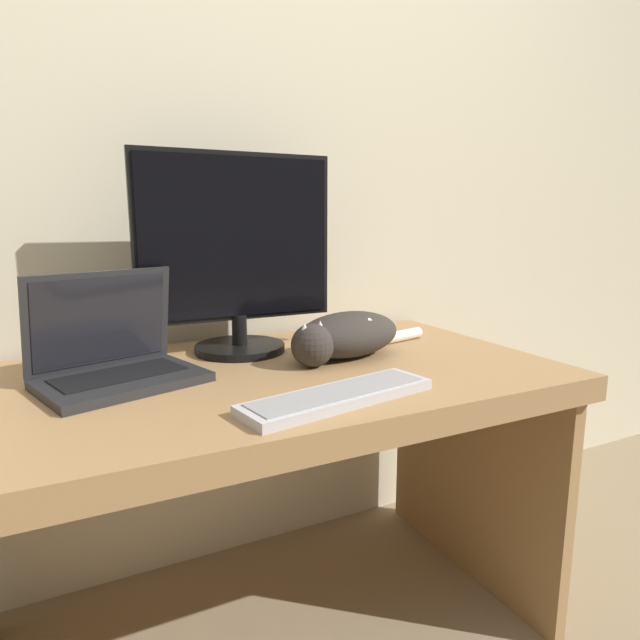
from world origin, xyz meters
name	(u,v)px	position (x,y,z in m)	size (l,w,h in m)	color
wall_back	(206,136)	(0.00, 0.83, 1.30)	(6.40, 0.06, 2.60)	beige
desk	(266,433)	(0.00, 0.38, 0.56)	(1.38, 0.77, 0.72)	#A37A4C
monitor	(237,256)	(0.01, 0.59, 0.97)	(0.52, 0.24, 0.52)	black
laptop	(116,361)	(-0.32, 0.45, 0.76)	(0.38, 0.31, 0.24)	#232326
external_keyboard	(339,396)	(0.06, 0.12, 0.73)	(0.43, 0.18, 0.02)	#BCBCC1
cat	(345,334)	(0.23, 0.41, 0.77)	(0.48, 0.24, 0.12)	#332D28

